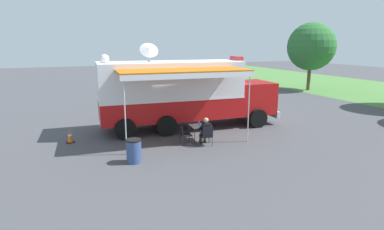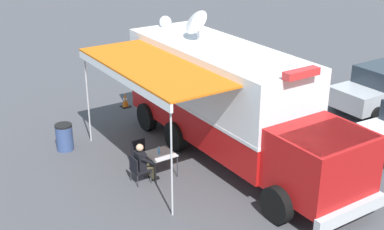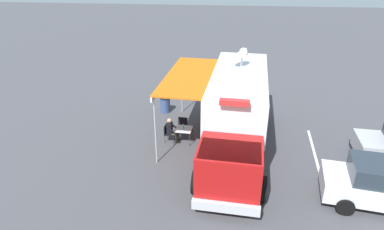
{
  "view_description": "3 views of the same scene",
  "coord_description": "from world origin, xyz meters",
  "px_view_note": "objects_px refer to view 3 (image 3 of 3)",
  "views": [
    {
      "loc": [
        15.54,
        -5.21,
        4.43
      ],
      "look_at": [
        2.3,
        0.25,
        1.19
      ],
      "focal_mm": 29.94,
      "sensor_mm": 36.0,
      "label": 1
    },
    {
      "loc": [
        10.17,
        12.07,
        7.74
      ],
      "look_at": [
        0.51,
        -0.64,
        1.08
      ],
      "focal_mm": 48.34,
      "sensor_mm": 36.0,
      "label": 2
    },
    {
      "loc": [
        0.56,
        14.91,
        8.43
      ],
      "look_at": [
        2.14,
        0.73,
        1.61
      ],
      "focal_mm": 31.39,
      "sensor_mm": 36.0,
      "label": 3
    }
  ],
  "objects_px": {
    "water_bottle": "(183,127)",
    "folding_chair_beside_table": "(182,125)",
    "car_far_corner": "(382,185)",
    "command_truck": "(236,111)",
    "trash_bin": "(165,105)",
    "traffic_cone": "(227,96)",
    "folding_chair_at_table": "(168,132)",
    "folding_table": "(184,130)",
    "seated_responder": "(171,130)"
  },
  "relations": [
    {
      "from": "command_truck",
      "to": "water_bottle",
      "type": "bearing_deg",
      "value": -6.01
    },
    {
      "from": "folding_chair_at_table",
      "to": "traffic_cone",
      "type": "distance_m",
      "value": 6.21
    },
    {
      "from": "folding_chair_at_table",
      "to": "traffic_cone",
      "type": "relative_size",
      "value": 1.5
    },
    {
      "from": "command_truck",
      "to": "folding_chair_at_table",
      "type": "relative_size",
      "value": 11.08
    },
    {
      "from": "folding_chair_beside_table",
      "to": "trash_bin",
      "type": "height_order",
      "value": "trash_bin"
    },
    {
      "from": "folding_chair_beside_table",
      "to": "traffic_cone",
      "type": "bearing_deg",
      "value": -115.28
    },
    {
      "from": "folding_table",
      "to": "traffic_cone",
      "type": "distance_m",
      "value": 5.9
    },
    {
      "from": "seated_responder",
      "to": "trash_bin",
      "type": "relative_size",
      "value": 1.37
    },
    {
      "from": "water_bottle",
      "to": "folding_chair_at_table",
      "type": "xyz_separation_m",
      "value": [
        0.77,
        0.02,
        -0.32
      ]
    },
    {
      "from": "traffic_cone",
      "to": "car_far_corner",
      "type": "bearing_deg",
      "value": 121.82
    },
    {
      "from": "traffic_cone",
      "to": "car_far_corner",
      "type": "height_order",
      "value": "car_far_corner"
    },
    {
      "from": "traffic_cone",
      "to": "water_bottle",
      "type": "bearing_deg",
      "value": 69.58
    },
    {
      "from": "folding_chair_at_table",
      "to": "seated_responder",
      "type": "distance_m",
      "value": 0.23
    },
    {
      "from": "water_bottle",
      "to": "folding_chair_at_table",
      "type": "height_order",
      "value": "water_bottle"
    },
    {
      "from": "folding_table",
      "to": "folding_chair_at_table",
      "type": "bearing_deg",
      "value": -0.52
    },
    {
      "from": "command_truck",
      "to": "seated_responder",
      "type": "relative_size",
      "value": 7.71
    },
    {
      "from": "command_truck",
      "to": "trash_bin",
      "type": "distance_m",
      "value": 5.63
    },
    {
      "from": "trash_bin",
      "to": "traffic_cone",
      "type": "bearing_deg",
      "value": -149.09
    },
    {
      "from": "folding_table",
      "to": "folding_chair_at_table",
      "type": "distance_m",
      "value": 0.82
    },
    {
      "from": "command_truck",
      "to": "car_far_corner",
      "type": "distance_m",
      "value": 6.47
    },
    {
      "from": "folding_chair_at_table",
      "to": "seated_responder",
      "type": "relative_size",
      "value": 0.7
    },
    {
      "from": "water_bottle",
      "to": "traffic_cone",
      "type": "bearing_deg",
      "value": -110.42
    },
    {
      "from": "water_bottle",
      "to": "folding_chair_beside_table",
      "type": "bearing_deg",
      "value": -78.7
    },
    {
      "from": "water_bottle",
      "to": "folding_chair_beside_table",
      "type": "height_order",
      "value": "water_bottle"
    },
    {
      "from": "traffic_cone",
      "to": "command_truck",
      "type": "bearing_deg",
      "value": 94.63
    },
    {
      "from": "folding_chair_beside_table",
      "to": "traffic_cone",
      "type": "distance_m",
      "value": 5.18
    },
    {
      "from": "folding_table",
      "to": "seated_responder",
      "type": "bearing_deg",
      "value": 0.58
    },
    {
      "from": "command_truck",
      "to": "car_far_corner",
      "type": "bearing_deg",
      "value": 146.27
    },
    {
      "from": "folding_chair_at_table",
      "to": "command_truck",
      "type": "bearing_deg",
      "value": 175.8
    },
    {
      "from": "command_truck",
      "to": "car_far_corner",
      "type": "relative_size",
      "value": 2.18
    },
    {
      "from": "command_truck",
      "to": "folding_chair_at_table",
      "type": "height_order",
      "value": "command_truck"
    },
    {
      "from": "car_far_corner",
      "to": "command_truck",
      "type": "bearing_deg",
      "value": -33.73
    },
    {
      "from": "command_truck",
      "to": "seated_responder",
      "type": "xyz_separation_m",
      "value": [
        3.1,
        -0.23,
        -1.29
      ]
    },
    {
      "from": "command_truck",
      "to": "water_bottle",
      "type": "relative_size",
      "value": 43.04
    },
    {
      "from": "folding_table",
      "to": "water_bottle",
      "type": "height_order",
      "value": "water_bottle"
    },
    {
      "from": "seated_responder",
      "to": "trash_bin",
      "type": "xyz_separation_m",
      "value": [
        0.95,
        -3.39,
        -0.2
      ]
    },
    {
      "from": "command_truck",
      "to": "folding_chair_at_table",
      "type": "xyz_separation_m",
      "value": [
        3.29,
        -0.24,
        -1.43
      ]
    },
    {
      "from": "command_truck",
      "to": "folding_table",
      "type": "relative_size",
      "value": 11.28
    },
    {
      "from": "seated_responder",
      "to": "command_truck",
      "type": "bearing_deg",
      "value": 175.79
    },
    {
      "from": "folding_chair_beside_table",
      "to": "seated_responder",
      "type": "distance_m",
      "value": 0.96
    },
    {
      "from": "command_truck",
      "to": "folding_chair_beside_table",
      "type": "distance_m",
      "value": 3.22
    },
    {
      "from": "folding_table",
      "to": "water_bottle",
      "type": "distance_m",
      "value": 0.17
    },
    {
      "from": "folding_chair_at_table",
      "to": "trash_bin",
      "type": "xyz_separation_m",
      "value": [
        0.76,
        -3.38,
        -0.06
      ]
    },
    {
      "from": "folding_table",
      "to": "car_far_corner",
      "type": "relative_size",
      "value": 0.19
    },
    {
      "from": "command_truck",
      "to": "trash_bin",
      "type": "height_order",
      "value": "command_truck"
    },
    {
      "from": "seated_responder",
      "to": "traffic_cone",
      "type": "distance_m",
      "value": 6.14
    },
    {
      "from": "folding_table",
      "to": "trash_bin",
      "type": "relative_size",
      "value": 0.94
    },
    {
      "from": "car_far_corner",
      "to": "water_bottle",
      "type": "bearing_deg",
      "value": -25.96
    },
    {
      "from": "folding_chair_beside_table",
      "to": "water_bottle",
      "type": "bearing_deg",
      "value": 101.3
    },
    {
      "from": "command_truck",
      "to": "water_bottle",
      "type": "distance_m",
      "value": 2.76
    }
  ]
}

